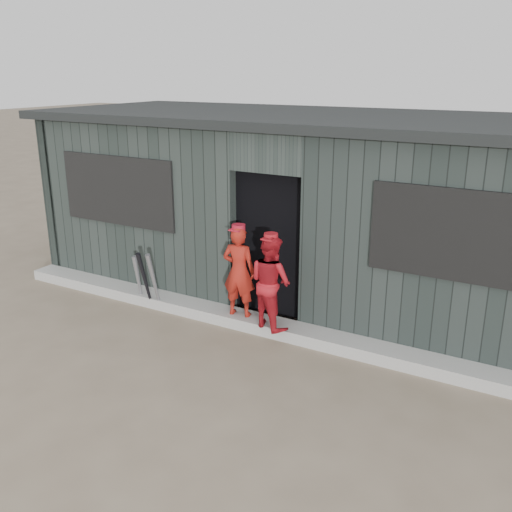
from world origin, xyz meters
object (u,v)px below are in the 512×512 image
Objects in this scene: bat_left at (138,280)px; bat_mid at (154,282)px; player_red_left at (239,271)px; player_red_right at (271,282)px; player_grey_back at (300,280)px; bat_right at (145,281)px; dugout at (313,206)px.

bat_mid is at bearing -13.57° from bat_left.
player_red_left is at bearing 4.02° from bat_left.
player_red_right is at bearing 2.90° from bat_mid.
player_red_right is 0.72m from player_grey_back.
bat_right is at bearing 0.45° from player_red_left.
player_red_left reaches higher than player_red_right.
bat_right is 0.11× the size of dugout.
player_red_right reaches higher than bat_mid.
player_red_right is 1.91m from dugout.
dugout reaches higher than player_red_left.
player_grey_back is 1.38m from dugout.
bat_left is 0.67× the size of player_grey_back.
bat_left is 0.62× the size of player_red_left.
bat_left is at bearing 9.75° from player_grey_back.
player_red_left is 1.80m from dugout.
player_red_left is 0.53m from player_red_right.
player_grey_back is at bearing 17.48° from bat_left.
bat_mid is at bearing 15.27° from player_grey_back.
bat_right is 2.14m from player_grey_back.
bat_right is 1.93m from player_red_right.
player_grey_back is (1.98, 0.80, 0.12)m from bat_right.
bat_mid is 0.79× the size of player_grey_back.
bat_left is 0.63× the size of player_red_right.
player_red_right reaches higher than bat_left.
player_red_right is at bearing 75.82° from player_grey_back.
player_red_left is (1.39, 0.22, 0.32)m from bat_right.
player_red_left reaches higher than bat_left.
dugout is (1.50, 1.90, 0.86)m from bat_mid.
dugout is (-0.34, 1.12, 0.74)m from player_grey_back.
bat_right is at bearing -130.55° from dugout.
dugout is at bearing -80.68° from player_grey_back.
player_grey_back is (0.08, 0.69, -0.19)m from player_red_right.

